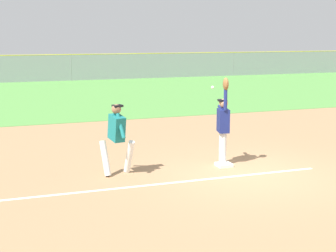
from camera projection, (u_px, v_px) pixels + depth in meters
ground_plane at (247, 174)px, 12.14m from camera, size 78.58×78.58×0.00m
outfield_grass at (97, 94)px, 28.36m from camera, size 53.13×17.96×0.01m
chalk_foul_line at (74, 193)px, 10.66m from camera, size 12.00×0.21×0.01m
first_base at (224, 165)px, 12.83m from camera, size 0.39×0.39×0.08m
fielder at (223, 122)px, 12.86m from camera, size 0.36×0.89×2.28m
runner at (117, 134)px, 11.89m from camera, size 0.81×0.84×1.72m
baseball at (213, 87)px, 12.75m from camera, size 0.07×0.07×0.07m
outfield_fence at (71, 67)px, 36.49m from camera, size 53.21×0.08×1.94m
parked_car_red at (33, 70)px, 37.96m from camera, size 4.47×2.24×1.25m
parked_car_white at (105, 68)px, 39.80m from camera, size 4.58×2.49×1.25m
parked_car_green at (169, 67)px, 41.49m from camera, size 4.40×2.12×1.25m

